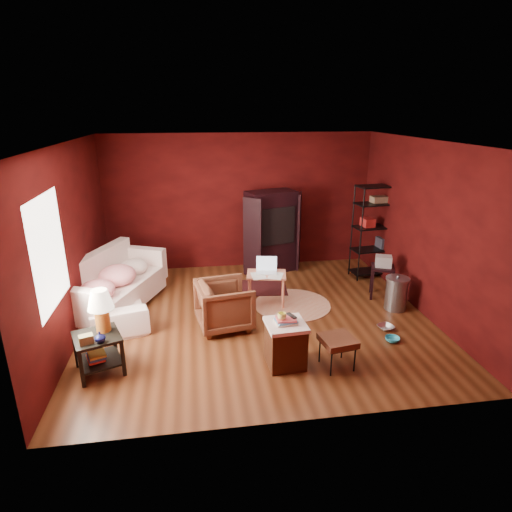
{
  "coord_description": "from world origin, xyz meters",
  "views": [
    {
      "loc": [
        -0.96,
        -6.24,
        3.27
      ],
      "look_at": [
        0.0,
        0.2,
        1.0
      ],
      "focal_mm": 30.0,
      "sensor_mm": 36.0,
      "label": 1
    }
  ],
  "objects": [
    {
      "name": "room",
      "position": [
        -0.04,
        -0.01,
        1.4
      ],
      "size": [
        5.54,
        5.04,
        2.84
      ],
      "color": "brown",
      "rests_on": "ground"
    },
    {
      "name": "tv_armoire",
      "position": [
        0.6,
        2.08,
        0.88
      ],
      "size": [
        1.27,
        0.93,
        1.68
      ],
      "rotation": [
        0.0,
        0.0,
        0.3
      ],
      "color": "black",
      "rests_on": "ground"
    },
    {
      "name": "laptop_desk",
      "position": [
        0.22,
        0.49,
        0.51
      ],
      "size": [
        0.74,
        0.61,
        0.82
      ],
      "rotation": [
        0.0,
        0.0,
        -0.18
      ],
      "color": "#F99272",
      "rests_on": "ground"
    },
    {
      "name": "trash_can",
      "position": [
        2.37,
        -0.04,
        0.29
      ],
      "size": [
        0.4,
        0.4,
        0.62
      ],
      "rotation": [
        0.0,
        0.0,
        -0.02
      ],
      "color": "gray",
      "rests_on": "ground"
    },
    {
      "name": "wire_shelving",
      "position": [
        2.62,
        1.5,
        1.02
      ],
      "size": [
        0.95,
        0.5,
        1.86
      ],
      "rotation": [
        0.0,
        0.0,
        0.12
      ],
      "color": "black",
      "rests_on": "ground"
    },
    {
      "name": "armchair",
      "position": [
        -0.56,
        -0.23,
        0.41
      ],
      "size": [
        0.86,
        0.9,
        0.82
      ],
      "primitive_type": "imported",
      "rotation": [
        0.0,
        0.0,
        1.73
      ],
      "color": "black",
      "rests_on": "ground"
    },
    {
      "name": "rug_round",
      "position": [
        0.67,
        0.37,
        0.01
      ],
      "size": [
        1.51,
        1.51,
        0.01
      ],
      "rotation": [
        0.0,
        0.0,
        -0.15
      ],
      "color": "beige",
      "rests_on": "ground"
    },
    {
      "name": "footstool",
      "position": [
        0.82,
        -1.55,
        0.37
      ],
      "size": [
        0.48,
        0.48,
        0.43
      ],
      "rotation": [
        0.0,
        0.0,
        0.16
      ],
      "color": "black",
      "rests_on": "ground"
    },
    {
      "name": "small_stand",
      "position": [
        2.33,
        0.47,
        0.59
      ],
      "size": [
        0.51,
        0.51,
        0.79
      ],
      "rotation": [
        0.0,
        0.0,
        -0.37
      ],
      "color": "black",
      "rests_on": "ground"
    },
    {
      "name": "hamper",
      "position": [
        0.16,
        -1.4,
        0.32
      ],
      "size": [
        0.54,
        0.54,
        0.71
      ],
      "rotation": [
        0.0,
        0.0,
        0.07
      ],
      "color": "#492110",
      "rests_on": "ground"
    },
    {
      "name": "pet_bowl_steel",
      "position": [
        1.91,
        -0.69,
        0.12
      ],
      "size": [
        0.25,
        0.14,
        0.25
      ],
      "primitive_type": "imported",
      "rotation": [
        0.0,
        0.0,
        0.32
      ],
      "color": "silver",
      "rests_on": "ground"
    },
    {
      "name": "sofa",
      "position": [
        -2.36,
        0.58,
        0.42
      ],
      "size": [
        1.15,
        2.24,
        0.84
      ],
      "primitive_type": "imported",
      "rotation": [
        0.0,
        0.0,
        1.82
      ],
      "color": "white",
      "rests_on": "ground"
    },
    {
      "name": "mug",
      "position": [
        0.09,
        -1.42,
        0.75
      ],
      "size": [
        0.13,
        0.11,
        0.11
      ],
      "primitive_type": "imported",
      "rotation": [
        0.0,
        0.0,
        -0.16
      ],
      "color": "#FAF67A",
      "rests_on": "hamper"
    },
    {
      "name": "pet_bowl_turquoise",
      "position": [
        1.85,
        -1.05,
        0.11
      ],
      "size": [
        0.22,
        0.1,
        0.21
      ],
      "primitive_type": "imported",
      "rotation": [
        0.0,
        0.0,
        0.15
      ],
      "color": "#2AA4C7",
      "rests_on": "ground"
    },
    {
      "name": "side_table",
      "position": [
        -2.23,
        -1.13,
        0.66
      ],
      "size": [
        0.71,
        0.71,
        1.1
      ],
      "rotation": [
        0.0,
        0.0,
        0.36
      ],
      "color": "black",
      "rests_on": "ground"
    },
    {
      "name": "rug_oriental",
      "position": [
        0.14,
        1.18,
        0.02
      ],
      "size": [
        1.23,
        0.89,
        0.01
      ],
      "rotation": [
        0.0,
        0.0,
        -0.1
      ],
      "color": "#4E1417",
      "rests_on": "ground"
    },
    {
      "name": "vase",
      "position": [
        -2.18,
        -1.37,
        0.59
      ],
      "size": [
        0.17,
        0.18,
        0.13
      ],
      "primitive_type": "imported",
      "rotation": [
        0.0,
        0.0,
        -0.36
      ],
      "color": "#0C0F3E",
      "rests_on": "side_table"
    },
    {
      "name": "sofa_cushions",
      "position": [
        -2.37,
        0.63,
        0.44
      ],
      "size": [
        1.61,
        2.31,
        0.9
      ],
      "rotation": [
        0.0,
        0.0,
        -0.4
      ],
      "color": "white",
      "rests_on": "sofa"
    }
  ]
}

